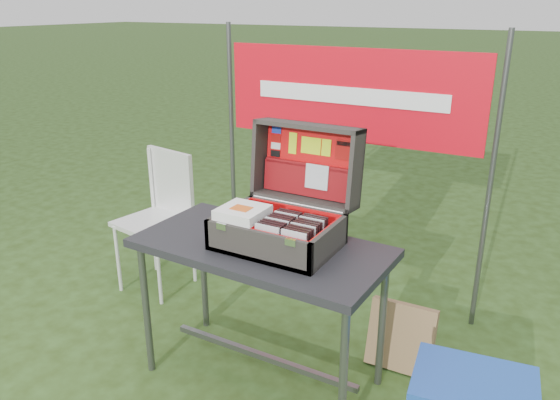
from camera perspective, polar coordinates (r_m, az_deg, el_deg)
The scene contains 87 objects.
ground at distance 2.93m, azimuth -2.68°, elevation -18.48°, with size 80.00×80.00×0.00m, color #283C11.
table at distance 2.75m, azimuth -1.90°, elevation -11.71°, with size 1.20×0.60×0.75m, color #25252B, non-canonical shape.
table_top at distance 2.58m, azimuth -1.99°, elevation -5.02°, with size 1.20×0.60×0.04m, color #25252B.
table_leg_fl at distance 2.89m, azimuth -13.79°, elevation -11.14°, with size 0.04×0.04×0.71m, color #59595B.
table_leg_fr at distance 2.39m, azimuth 6.63°, elevation -18.01°, with size 0.04×0.04×0.71m, color #59595B.
table_leg_bl at distance 3.20m, azimuth -7.98°, elevation -7.46°, with size 0.04×0.04×0.71m, color #59595B.
table_leg_br at distance 2.76m, azimuth 10.62°, elevation -12.48°, with size 0.04×0.04×0.71m, color #59595B.
table_brace at distance 2.89m, azimuth -1.84°, elevation -15.99°, with size 1.05×0.03×0.03m, color #59595B.
suitcase at distance 2.50m, azimuth 0.38°, elevation 1.09°, with size 0.54×0.55×0.52m, color #443F3A, non-canonical shape.
suitcase_base_bottom at distance 2.55m, azimuth -0.29°, elevation -4.64°, with size 0.54×0.39×0.02m, color #443F3A.
suitcase_base_wall_front at distance 2.38m, azimuth -2.48°, elevation -4.88°, with size 0.54×0.02×0.15m, color #443F3A.
suitcase_base_wall_back at distance 2.67m, azimuth 1.66°, elevation -2.00°, with size 0.54×0.02×0.15m, color #443F3A.
suitcase_base_wall_left at distance 2.65m, azimuth -5.19°, elevation -2.25°, with size 0.02×0.39×0.15m, color #443F3A.
suitcase_base_wall_right at distance 2.41m, azimuth 5.11°, elevation -4.55°, with size 0.02×0.39×0.15m, color #443F3A.
suitcase_liner_floor at distance 2.54m, azimuth -0.29°, elevation -4.36°, with size 0.50×0.34×0.01m, color red.
suitcase_latch_left at distance 2.43m, azimuth -6.13°, elevation -2.76°, with size 0.05×0.01×0.03m, color silver.
suitcase_latch_right at distance 2.26m, azimuth 1.12°, elevation -4.45°, with size 0.05×0.01×0.03m, color silver.
suitcase_hinge at distance 2.65m, azimuth 1.78°, elevation -0.47°, with size 0.02×0.02×0.49m, color silver.
suitcase_lid_back at distance 2.73m, azimuth 3.33°, elevation 4.03°, with size 0.54×0.39×0.02m, color #443F3A.
suitcase_lid_rim_far at distance 2.64m, azimuth 3.00°, elevation 7.74°, with size 0.54×0.02×0.15m, color #443F3A.
suitcase_lid_rim_near at distance 2.71m, azimuth 2.50°, elevation 0.06°, with size 0.54×0.02×0.15m, color #443F3A.
suitcase_lid_rim_left at distance 2.79m, azimuth -2.04°, elevation 4.58°, with size 0.02×0.39×0.15m, color #443F3A.
suitcase_lid_rim_right at distance 2.57m, azimuth 7.94°, elevation 3.03°, with size 0.02×0.39×0.15m, color #443F3A.
suitcase_lid_liner at distance 2.71m, azimuth 3.20°, elevation 3.99°, with size 0.50×0.34×0.01m, color red.
suitcase_liner_wall_front at distance 2.38m, azimuth -2.31°, elevation -4.53°, with size 0.50×0.01×0.12m, color red.
suitcase_liner_wall_back at distance 2.65m, azimuth 1.52°, elevation -1.89°, with size 0.50×0.01×0.12m, color red.
suitcase_liner_wall_left at distance 2.64m, azimuth -4.95°, elevation -2.09°, with size 0.01×0.34×0.12m, color red.
suitcase_liner_wall_right at distance 2.41m, azimuth 4.82°, elevation -4.25°, with size 0.01×0.34×0.12m, color red.
suitcase_lid_pocket at distance 2.72m, azimuth 2.90°, elevation 2.08°, with size 0.48×0.15×0.03m, color maroon.
suitcase_pocket_edge at distance 2.69m, azimuth 2.95°, elevation 3.66°, with size 0.47×0.02×0.02m, color maroon.
suitcase_pocket_cd at distance 2.67m, azimuth 3.88°, elevation 2.43°, with size 0.12×0.12×0.01m, color silver.
lid_sticker_cc_a at distance 2.78m, azimuth -0.37°, elevation 7.31°, with size 0.05×0.03×0.00m, color #1933B2.
lid_sticker_cc_b at distance 2.78m, azimuth -0.41°, elevation 6.50°, with size 0.05×0.03×0.00m, color #990D0B.
lid_sticker_cc_c at distance 2.79m, azimuth -0.45°, elevation 5.68°, with size 0.05×0.03×0.00m, color white.
lid_sticker_cc_d at distance 2.80m, azimuth -0.49°, elevation 4.88°, with size 0.05×0.03×0.00m, color black.
lid_card_neon_tall at distance 2.74m, azimuth 1.34°, elevation 5.95°, with size 0.04×0.11×0.00m, color #C8E917.
lid_card_neon_main at distance 2.69m, azimuth 3.26°, elevation 5.69°, with size 0.11×0.08×0.00m, color #C8E917.
lid_card_neon_small at distance 2.66m, azimuth 4.85°, elevation 5.46°, with size 0.05×0.08×0.00m, color #C8E917.
lid_sticker_band at distance 2.62m, azimuth 6.78°, elevation 5.19°, with size 0.10×0.10×0.00m, color #990D0B.
lid_sticker_band_bar at distance 2.62m, azimuth 6.83°, elevation 5.83°, with size 0.09×0.02×0.00m, color black.
cd_left_0 at distance 2.38m, azimuth -1.34°, elevation -4.22°, with size 0.12×0.01×0.14m, color silver.
cd_left_1 at distance 2.40m, azimuth -1.08°, elevation -4.04°, with size 0.12×0.01×0.14m, color black.
cd_left_2 at distance 2.41m, azimuth -0.82°, elevation -3.86°, with size 0.12×0.01×0.14m, color black.
cd_left_3 at distance 2.43m, azimuth -0.57°, elevation -3.69°, with size 0.12×0.01×0.14m, color black.
cd_left_4 at distance 2.45m, azimuth -0.32°, elevation -3.51°, with size 0.12×0.01×0.14m, color silver.
cd_left_5 at distance 2.46m, azimuth -0.07°, elevation -3.34°, with size 0.12×0.01×0.14m, color black.
cd_left_6 at distance 2.48m, azimuth 0.17°, elevation -3.17°, with size 0.12×0.01×0.14m, color black.
cd_left_7 at distance 2.50m, azimuth 0.41°, elevation -3.00°, with size 0.12×0.01×0.14m, color black.
cd_left_8 at distance 2.51m, azimuth 0.64°, elevation -2.84°, with size 0.12×0.01×0.14m, color silver.
cd_left_9 at distance 2.53m, azimuth 0.87°, elevation -2.68°, with size 0.12×0.01×0.14m, color black.
cd_left_10 at distance 2.55m, azimuth 1.10°, elevation -2.52°, with size 0.12×0.01×0.14m, color black.
cd_right_0 at distance 2.32m, azimuth 1.45°, elevation -4.87°, with size 0.12×0.01×0.14m, color silver.
cd_right_1 at distance 2.34m, azimuth 1.69°, elevation -4.68°, with size 0.12×0.01×0.14m, color black.
cd_right_2 at distance 2.35m, azimuth 1.93°, elevation -4.49°, with size 0.12×0.01×0.14m, color black.
cd_right_3 at distance 2.37m, azimuth 2.17°, elevation -4.31°, with size 0.12×0.01×0.14m, color black.
cd_right_4 at distance 2.39m, azimuth 2.41°, elevation -4.12°, with size 0.12×0.01×0.14m, color silver.
cd_right_5 at distance 2.41m, azimuth 2.64°, elevation -3.94°, with size 0.12×0.01×0.14m, color black.
cd_right_6 at distance 2.42m, azimuth 2.87°, elevation -3.76°, with size 0.12×0.01×0.14m, color black.
cd_right_7 at distance 2.44m, azimuth 3.09°, elevation -3.59°, with size 0.12×0.01×0.14m, color black.
cd_right_8 at distance 2.46m, azimuth 3.31°, elevation -3.41°, with size 0.12×0.01×0.14m, color silver.
cd_right_9 at distance 2.48m, azimuth 3.53°, elevation -3.24°, with size 0.12×0.01×0.14m, color black.
cd_right_10 at distance 2.49m, azimuth 3.75°, elevation -3.07°, with size 0.12×0.01×0.14m, color black.
songbook_0 at distance 2.50m, azimuth -3.91°, elevation -1.72°, with size 0.20×0.20×0.01m, color white.
songbook_1 at distance 2.50m, azimuth -3.91°, elevation -1.62°, with size 0.20×0.20×0.01m, color white.
songbook_2 at distance 2.50m, azimuth -3.91°, elevation -1.51°, with size 0.20×0.20×0.01m, color white.
songbook_3 at distance 2.50m, azimuth -3.92°, elevation -1.40°, with size 0.20×0.20×0.01m, color white.
songbook_4 at distance 2.50m, azimuth -3.92°, elevation -1.30°, with size 0.20×0.20×0.01m, color white.
songbook_5 at distance 2.49m, azimuth -3.92°, elevation -1.19°, with size 0.20×0.20×0.01m, color white.
songbook_6 at distance 2.49m, azimuth -3.93°, elevation -1.08°, with size 0.20×0.20×0.01m, color white.
songbook_7 at distance 2.49m, azimuth -3.93°, elevation -0.97°, with size 0.20×0.20×0.01m, color white.
songbook_8 at distance 2.49m, azimuth -3.93°, elevation -0.87°, with size 0.20×0.20×0.01m, color white.
songbook_graphic at distance 2.48m, azimuth -4.06°, elevation -0.85°, with size 0.09×0.07×0.00m, color #D85919.
cooler_lid at distance 2.40m, azimuth 19.66°, elevation -17.81°, with size 0.47×0.36×0.06m, color #1B47A4.
chair at distance 3.66m, azimuth -13.05°, elevation -2.45°, with size 0.41×0.45×0.91m, color silver, non-canonical shape.
chair_seat at distance 3.66m, azimuth -13.07°, elevation -2.30°, with size 0.41×0.41×0.03m, color silver.
chair_backrest at distance 3.72m, azimuth -11.34°, elevation 1.91°, with size 0.41×0.03×0.43m, color silver.
chair_leg_fl at distance 3.75m, azimuth -16.58°, elevation -5.92°, with size 0.02×0.02×0.46m, color silver.
chair_leg_fr at distance 3.53m, azimuth -12.54°, elevation -7.26°, with size 0.02×0.02×0.46m, color silver.
chair_leg_bl at distance 3.98m, azimuth -13.01°, elevation -4.08°, with size 0.02×0.02×0.46m, color silver.
chair_leg_br at distance 3.77m, azimuth -9.03°, elevation -5.21°, with size 0.02×0.02×0.46m, color silver.
chair_upright_left at distance 3.84m, azimuth -13.33°, elevation 2.15°, with size 0.02×0.02×0.43m, color silver.
chair_upright_right at distance 3.62m, azimuth -9.21°, elevation 1.35°, with size 0.02×0.02×0.43m, color silver.
cardboard_box at distance 2.99m, azimuth 12.52°, elevation -13.79°, with size 0.34×0.05×0.36m, color brown.
banner_post_left at distance 3.80m, azimuth -5.01°, elevation 5.15°, with size 0.03×0.03×1.70m, color #59595B.
banner_post_right at distance 3.20m, azimuth 21.05°, elevation 1.01°, with size 0.03×0.03×1.70m, color #59595B.
banner at distance 3.30m, azimuth 7.17°, elevation 10.80°, with size 1.60×0.01×0.55m, color red.
banner_text at distance 3.29m, azimuth 7.09°, elevation 10.77°, with size 1.20×0.00×0.10m, color white.
Camera 1 is at (1.24, -1.93, 1.82)m, focal length 35.00 mm.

